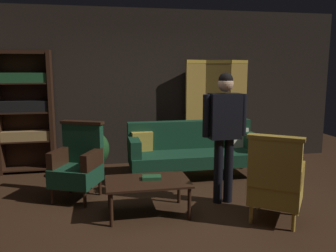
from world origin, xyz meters
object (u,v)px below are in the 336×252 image
(bookshelf, at_px, (26,110))
(book_green_cloth, at_px, (152,177))
(folding_screen, at_px, (217,109))
(coffee_table, at_px, (148,184))
(armchair_wing_left, at_px, (78,163))
(standing_figure, at_px, (225,126))
(velvet_couch, at_px, (193,148))
(potted_plant, at_px, (94,152))
(armchair_gilt_accent, at_px, (276,181))

(bookshelf, xyz_separation_m, book_green_cloth, (1.81, -2.10, -0.62))
(folding_screen, distance_m, coffee_table, 2.82)
(folding_screen, xyz_separation_m, book_green_cloth, (-1.57, -2.16, -0.55))
(coffee_table, bearing_deg, folding_screen, 53.63)
(armchair_wing_left, bearing_deg, standing_figure, -15.68)
(folding_screen, relative_size, velvet_couch, 0.90)
(book_green_cloth, bearing_deg, standing_figure, 8.03)
(potted_plant, distance_m, book_green_cloth, 1.62)
(velvet_couch, relative_size, book_green_cloth, 9.30)
(velvet_couch, relative_size, standing_figure, 1.25)
(folding_screen, bearing_deg, armchair_gilt_accent, -94.86)
(folding_screen, distance_m, standing_figure, 2.12)
(coffee_table, height_order, standing_figure, standing_figure)
(coffee_table, bearing_deg, potted_plant, 113.04)
(armchair_gilt_accent, height_order, book_green_cloth, armchair_gilt_accent)
(velvet_couch, xyz_separation_m, coffee_table, (-0.95, -1.40, -0.08))
(folding_screen, relative_size, armchair_wing_left, 1.83)
(armchair_gilt_accent, distance_m, standing_figure, 0.95)
(potted_plant, bearing_deg, coffee_table, -66.96)
(bookshelf, distance_m, potted_plant, 1.42)
(bookshelf, bearing_deg, folding_screen, 1.09)
(folding_screen, height_order, coffee_table, folding_screen)
(armchair_gilt_accent, distance_m, potted_plant, 2.87)
(armchair_gilt_accent, xyz_separation_m, standing_figure, (-0.37, 0.69, 0.54))
(bookshelf, xyz_separation_m, velvet_couch, (2.70, -0.74, -0.61))
(coffee_table, bearing_deg, armchair_gilt_accent, -19.76)
(folding_screen, bearing_deg, coffee_table, -126.37)
(velvet_couch, bearing_deg, bookshelf, 164.58)
(velvet_couch, xyz_separation_m, standing_figure, (0.08, -1.22, 0.57))
(bookshelf, relative_size, armchair_wing_left, 1.97)
(bookshelf, relative_size, coffee_table, 2.05)
(velvet_couch, distance_m, armchair_wing_left, 1.93)
(bookshelf, distance_m, book_green_cloth, 2.84)
(bookshelf, bearing_deg, coffee_table, -50.85)
(coffee_table, distance_m, armchair_wing_left, 1.11)
(armchair_wing_left, distance_m, standing_figure, 2.02)
(coffee_table, relative_size, book_green_cloth, 4.39)
(book_green_cloth, bearing_deg, velvet_couch, 56.64)
(standing_figure, xyz_separation_m, potted_plant, (-1.67, 1.32, -0.58))
(standing_figure, bearing_deg, armchair_gilt_accent, -61.56)
(folding_screen, distance_m, book_green_cloth, 2.73)
(coffee_table, xyz_separation_m, armchair_wing_left, (-0.85, 0.71, 0.12))
(velvet_couch, relative_size, potted_plant, 2.76)
(standing_figure, relative_size, potted_plant, 2.21)
(armchair_wing_left, xyz_separation_m, potted_plant, (0.20, 0.80, -0.05))
(bookshelf, bearing_deg, potted_plant, -29.99)
(velvet_couch, bearing_deg, coffee_table, -124.07)
(folding_screen, relative_size, armchair_gilt_accent, 1.83)
(velvet_couch, bearing_deg, armchair_wing_left, -158.89)
(armchair_wing_left, relative_size, potted_plant, 1.35)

